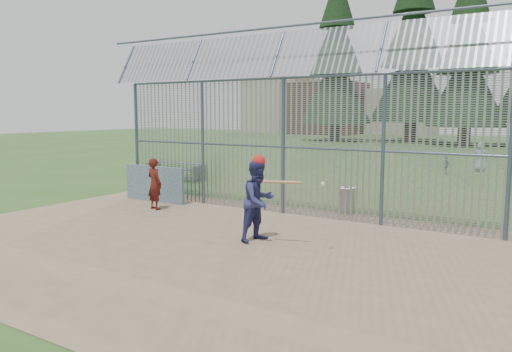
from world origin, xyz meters
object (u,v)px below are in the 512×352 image
Objects in this scene: trash_can at (347,200)px; bleacher at (175,170)px; dugout_wall at (155,184)px; batter at (259,201)px; onlooker at (155,184)px.

bleacher is at bearing 162.87° from trash_can.
dugout_wall is at bearing -163.09° from trash_can.
batter is at bearing -39.05° from bleacher.
batter is (5.69, -2.52, 0.35)m from dugout_wall.
batter is 11.56m from bleacher.
bleacher is at bearing 124.57° from dugout_wall.
trash_can is at bearing -139.18° from onlooker.
dugout_wall is 6.40m from trash_can.
batter reaches higher than bleacher.
bleacher is at bearing -41.99° from onlooker.
batter is 4.96m from onlooker.
bleacher is (-3.28, 4.76, -0.21)m from dugout_wall.
dugout_wall is at bearing -34.65° from onlooker.
trash_can is at bearing 16.91° from dugout_wall.
batter is 4.44m from trash_can.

